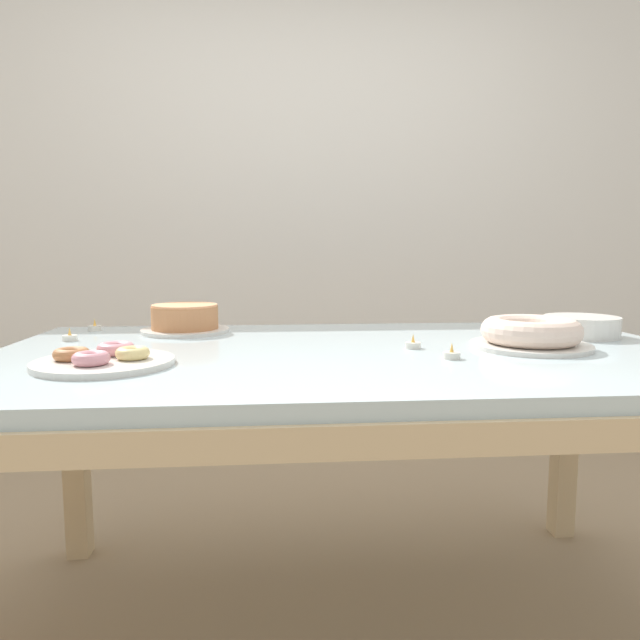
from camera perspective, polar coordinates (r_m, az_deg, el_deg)
The scene contains 11 objects.
ground_plane at distance 1.76m, azimuth 2.63°, elevation -28.51°, with size 12.00×12.00×0.00m, color #997F60.
wall_back at distance 3.28m, azimuth -1.56°, elevation 11.84°, with size 8.00×0.10×2.60m, color white.
dining_table at distance 1.47m, azimuth 2.78°, elevation -6.11°, with size 1.81×1.05×0.77m.
cake_chocolate_round at distance 1.79m, azimuth -13.34°, elevation 0.04°, with size 0.27×0.27×0.09m.
cake_golden_bundt at distance 1.56m, azimuth 20.34°, elevation -1.31°, with size 0.30×0.30×0.08m.
pastry_platter at distance 1.33m, azimuth -20.80°, elevation -3.70°, with size 0.30×0.30×0.04m.
plate_stack at distance 1.83m, azimuth 24.68°, elevation -0.59°, with size 0.21×0.21×0.06m.
tealight_right_edge at distance 1.48m, azimuth 9.29°, elevation -2.44°, with size 0.04×0.04×0.04m.
tealight_near_front at distance 1.73m, azimuth -23.74°, elevation -1.59°, with size 0.04×0.04×0.04m.
tealight_left_edge at distance 1.36m, azimuth 13.03°, elevation -3.38°, with size 0.04×0.04×0.04m.
tealight_near_cakes at distance 1.92m, azimuth -21.59°, elevation -0.71°, with size 0.04×0.04×0.04m.
Camera 1 is at (-0.19, -1.42, 1.02)m, focal length 32.00 mm.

